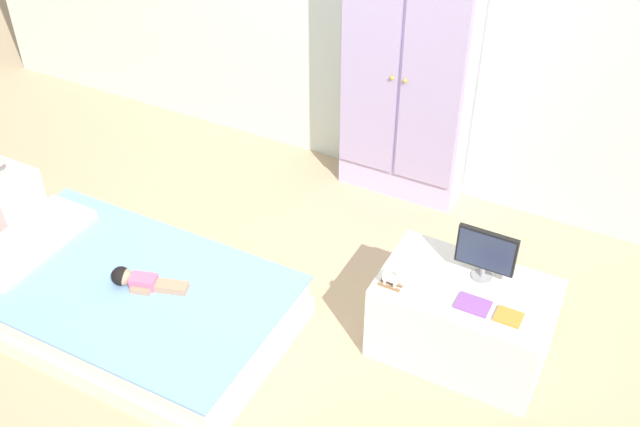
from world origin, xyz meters
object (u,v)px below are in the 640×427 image
object	(u,v)px
bed	(128,301)
tv_monitor	(486,252)
wardrobe	(407,69)
tv_stand	(463,319)
rocking_horse_toy	(393,277)
nightstand	(8,204)
doll	(135,279)
book_purple	(473,305)
book_orange	(509,317)

from	to	relation	value
bed	tv_monitor	xyz separation A→B (m)	(1.63, 0.68, 0.47)
wardrobe	tv_monitor	distance (m)	1.37
tv_stand	tv_monitor	world-z (taller)	tv_monitor
wardrobe	rocking_horse_toy	size ratio (longest dim) A/B	13.06
nightstand	tv_stand	size ratio (longest dim) A/B	0.49
doll	tv_monitor	xyz separation A→B (m)	(1.56, 0.66, 0.30)
nightstand	tv_stand	xyz separation A→B (m)	(2.68, 0.33, 0.02)
doll	nightstand	bearing A→B (deg)	167.99
doll	tv_stand	distance (m)	1.63
book_purple	wardrobe	bearing A→B (deg)	124.62
doll	bed	bearing A→B (deg)	-167.08
bed	book_orange	xyz separation A→B (m)	(1.82, 0.47, 0.32)
doll	rocking_horse_toy	distance (m)	1.29
book_orange	book_purple	bearing A→B (deg)	180.00
bed	doll	size ratio (longest dim) A/B	4.31
bed	book_purple	distance (m)	1.75
doll	wardrobe	distance (m)	1.94
tv_monitor	book_orange	distance (m)	0.31
tv_stand	book_purple	world-z (taller)	book_purple
doll	book_purple	distance (m)	1.66
nightstand	tv_stand	distance (m)	2.70
bed	rocking_horse_toy	xyz separation A→B (m)	(1.28, 0.42, 0.37)
tv_stand	book_orange	world-z (taller)	book_orange
doll	nightstand	distance (m)	1.18
tv_stand	bed	bearing A→B (deg)	-159.68
tv_stand	rocking_horse_toy	size ratio (longest dim) A/B	6.28
rocking_horse_toy	book_purple	xyz separation A→B (m)	(0.37, 0.06, -0.06)
nightstand	book_purple	world-z (taller)	book_purple
nightstand	book_orange	bearing A→B (deg)	4.20
doll	book_orange	world-z (taller)	book_orange
doll	nightstand	size ratio (longest dim) A/B	0.96
wardrobe	rocking_horse_toy	world-z (taller)	wardrobe
tv_monitor	book_purple	size ratio (longest dim) A/B	1.85
bed	book_orange	size ratio (longest dim) A/B	13.94
tv_stand	doll	bearing A→B (deg)	-159.36
rocking_horse_toy	tv_stand	bearing A→B (deg)	28.48
nightstand	tv_monitor	size ratio (longest dim) A/B	1.43
wardrobe	doll	bearing A→B (deg)	-112.76
doll	nightstand	xyz separation A→B (m)	(-1.16, 0.25, -0.10)
wardrobe	tv_monitor	bearing A→B (deg)	-51.37
tv_stand	book_purple	distance (m)	0.26
nightstand	tv_monitor	xyz separation A→B (m)	(2.71, 0.41, 0.39)
bed	tv_stand	size ratio (longest dim) A/B	2.04
bed	tv_monitor	bearing A→B (deg)	22.57
tv_monitor	book_orange	size ratio (longest dim) A/B	2.36
nightstand	wardrobe	distance (m)	2.47
book_orange	doll	bearing A→B (deg)	-165.29
bed	book_purple	size ratio (longest dim) A/B	10.91
bed	tv_monitor	size ratio (longest dim) A/B	5.91
tv_monitor	wardrobe	bearing A→B (deg)	128.63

